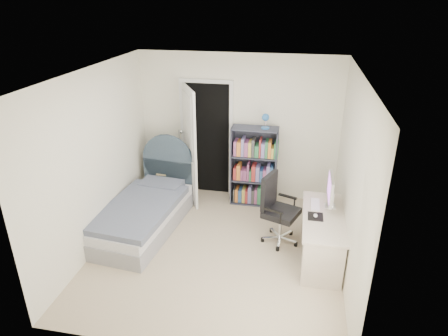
% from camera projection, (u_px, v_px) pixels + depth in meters
% --- Properties ---
extents(room_shell, '(3.50, 3.70, 2.60)m').
position_uv_depth(room_shell, '(216.00, 170.00, 5.20)').
color(room_shell, tan).
rests_on(room_shell, ground).
extents(door, '(0.92, 0.74, 2.06)m').
position_uv_depth(door, '(196.00, 142.00, 6.79)').
color(door, black).
rests_on(door, ground).
extents(bed, '(1.13, 2.07, 1.22)m').
position_uv_depth(bed, '(146.00, 211.00, 6.15)').
color(bed, gray).
rests_on(bed, ground).
extents(nightstand, '(0.41, 0.41, 0.60)m').
position_uv_depth(nightstand, '(171.00, 176.00, 7.06)').
color(nightstand, '#D4BF82').
rests_on(nightstand, ground).
extents(floor_lamp, '(0.18, 0.18, 1.23)m').
position_uv_depth(floor_lamp, '(181.00, 168.00, 7.09)').
color(floor_lamp, silver).
rests_on(floor_lamp, ground).
extents(bookcase, '(0.77, 0.33, 1.62)m').
position_uv_depth(bookcase, '(254.00, 169.00, 6.73)').
color(bookcase, '#363A4A').
rests_on(bookcase, ground).
extents(desk, '(0.54, 1.36, 1.12)m').
position_uv_depth(desk, '(322.00, 234.00, 5.41)').
color(desk, beige).
rests_on(desk, ground).
extents(office_chair, '(0.59, 0.60, 1.04)m').
position_uv_depth(office_chair, '(276.00, 206.00, 5.72)').
color(office_chair, silver).
rests_on(office_chair, ground).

